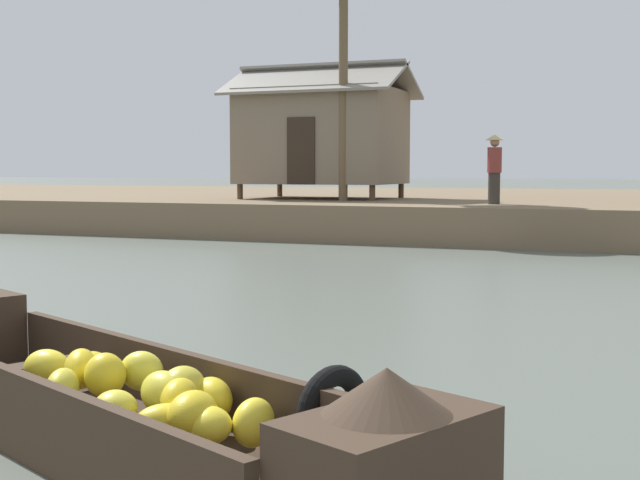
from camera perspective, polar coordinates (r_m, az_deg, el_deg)
ground_plane at (r=10.90m, az=-2.37°, el=-4.27°), size 300.00×300.00×0.00m
riverbank_strip at (r=28.74m, az=12.82°, el=2.05°), size 160.00×20.00×0.88m
banana_boat at (r=5.53m, az=-13.72°, el=-9.99°), size 5.12×3.01×0.87m
stilt_house_left at (r=24.66m, az=0.15°, el=6.99°), size 4.99×3.59×3.81m
vendor_person at (r=20.94m, az=11.47°, el=4.87°), size 0.44×0.44×1.66m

